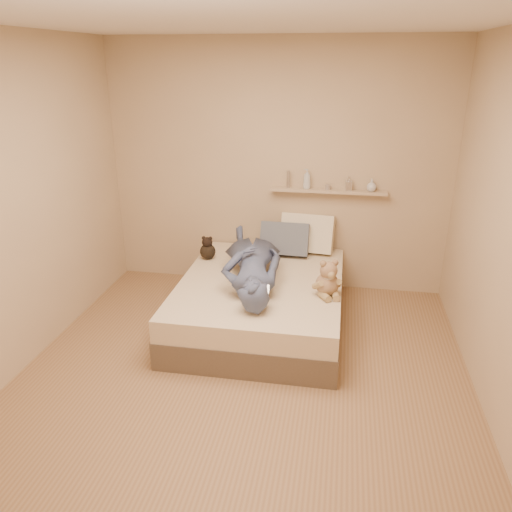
% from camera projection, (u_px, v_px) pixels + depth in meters
% --- Properties ---
extents(room, '(3.80, 3.80, 3.80)m').
position_uv_depth(room, '(240.00, 223.00, 3.49)').
color(room, '#906E4A').
rests_on(room, ground).
extents(bed, '(1.50, 1.90, 0.45)m').
position_uv_depth(bed, '(261.00, 302.00, 4.74)').
color(bed, brown).
rests_on(bed, floor).
extents(game_console, '(0.19, 0.10, 0.06)m').
position_uv_depth(game_console, '(258.00, 289.00, 4.08)').
color(game_console, '#B5B8BC').
rests_on(game_console, bed).
extents(teddy_bear, '(0.27, 0.28, 0.34)m').
position_uv_depth(teddy_bear, '(328.00, 281.00, 4.30)').
color(teddy_bear, '#91754F').
rests_on(teddy_bear, bed).
extents(dark_plush, '(0.16, 0.16, 0.25)m').
position_uv_depth(dark_plush, '(208.00, 249.00, 5.11)').
color(dark_plush, black).
rests_on(dark_plush, bed).
extents(pillow_cream, '(0.58, 0.34, 0.43)m').
position_uv_depth(pillow_cream, '(307.00, 233.00, 5.29)').
color(pillow_cream, beige).
rests_on(pillow_cream, bed).
extents(pillow_grey, '(0.51, 0.28, 0.37)m').
position_uv_depth(pillow_grey, '(285.00, 239.00, 5.20)').
color(pillow_grey, slate).
rests_on(pillow_grey, bed).
extents(person, '(0.82, 1.59, 0.36)m').
position_uv_depth(person, '(252.00, 262.00, 4.59)').
color(person, '#444A6B').
rests_on(person, bed).
extents(wall_shelf, '(1.20, 0.12, 0.03)m').
position_uv_depth(wall_shelf, '(328.00, 191.00, 5.16)').
color(wall_shelf, tan).
rests_on(wall_shelf, wall_back).
extents(shelf_bottles, '(0.94, 0.14, 0.21)m').
position_uv_depth(shelf_bottles, '(336.00, 182.00, 5.11)').
color(shelf_bottles, '#B9B8BC').
rests_on(shelf_bottles, wall_shelf).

